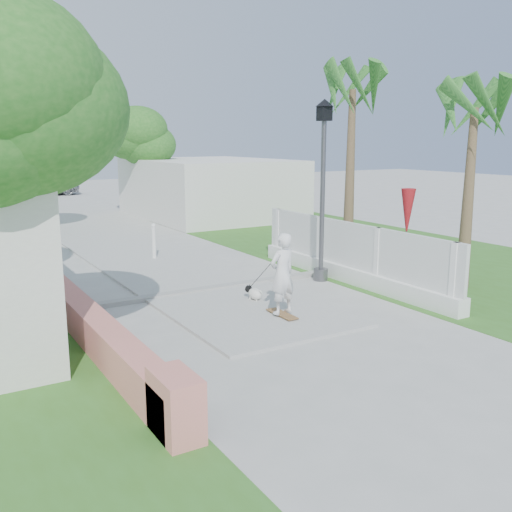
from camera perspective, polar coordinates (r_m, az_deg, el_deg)
ground at (r=8.76m, az=13.37°, el=-12.26°), size 90.00×90.00×0.00m
path_strip at (r=26.50m, az=-18.33°, el=3.49°), size 3.20×36.00×0.06m
curb at (r=13.42m, az=-4.75°, el=-3.32°), size 6.50×0.25×0.10m
grass_right at (r=18.97m, az=11.74°, el=0.75°), size 8.00×20.00×0.01m
pink_wall at (r=10.03m, az=-15.62°, el=-7.35°), size 0.45×8.20×0.80m
lattice_fence at (r=14.32m, az=9.31°, el=-0.45°), size 0.35×7.00×1.50m
building_right at (r=26.48m, az=-4.68°, el=6.80°), size 6.00×8.00×2.60m
street_lamp at (r=14.13m, az=6.69°, el=7.17°), size 0.44×0.44×4.44m
bollard at (r=16.98m, az=-10.18°, el=1.53°), size 0.14×0.14×1.09m
patio_umbrella at (r=14.72m, az=14.91°, el=4.14°), size 0.36×0.36×2.30m
tree_left_near at (r=8.72m, az=-23.53°, el=12.81°), size 3.60×3.60×5.28m
tree_path_right at (r=27.14m, az=-12.04°, el=11.34°), size 3.00×3.00×4.79m
palm_far at (r=15.96m, az=9.61°, el=14.99°), size 1.80×1.80×5.30m
palm_near at (r=14.21m, az=20.97°, el=12.70°), size 1.80×1.80×4.70m
skateboarder at (r=11.52m, az=1.41°, el=-1.98°), size 0.64×1.88×1.72m
dog at (r=12.47m, az=-0.22°, el=-3.73°), size 0.34×0.52×0.37m
parked_car at (r=38.76m, az=-20.81°, el=6.88°), size 4.83×2.04×1.63m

